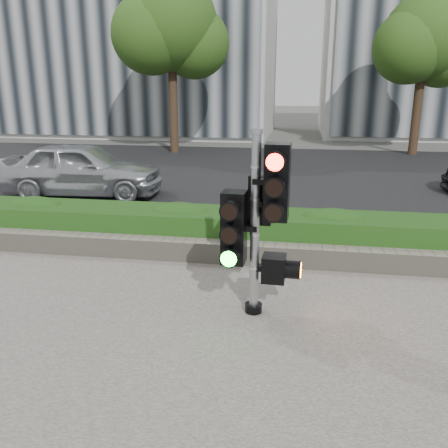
# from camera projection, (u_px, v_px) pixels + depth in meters

# --- Properties ---
(ground) EXTENTS (120.00, 120.00, 0.00)m
(ground) POSITION_uv_depth(u_px,v_px,m) (222.00, 317.00, 6.08)
(ground) COLOR #51514C
(ground) RESTS_ON ground
(road) EXTENTS (60.00, 13.00, 0.02)m
(road) POSITION_uv_depth(u_px,v_px,m) (272.00, 174.00, 15.53)
(road) COLOR black
(road) RESTS_ON ground
(curb) EXTENTS (60.00, 0.25, 0.12)m
(curb) POSITION_uv_depth(u_px,v_px,m) (249.00, 237.00, 9.04)
(curb) COLOR gray
(curb) RESTS_ON ground
(stone_wall) EXTENTS (12.00, 0.32, 0.34)m
(stone_wall) POSITION_uv_depth(u_px,v_px,m) (241.00, 253.00, 7.82)
(stone_wall) COLOR gray
(stone_wall) RESTS_ON sidewalk
(hedge) EXTENTS (12.00, 1.00, 0.68)m
(hedge) POSITION_uv_depth(u_px,v_px,m) (245.00, 231.00, 8.38)
(hedge) COLOR #3D7624
(hedge) RESTS_ON sidewalk
(tree_left) EXTENTS (4.61, 4.03, 7.34)m
(tree_left) POSITION_uv_depth(u_px,v_px,m) (171.00, 27.00, 19.11)
(tree_left) COLOR black
(tree_left) RESTS_ON ground
(tree_right) EXTENTS (4.10, 3.58, 6.53)m
(tree_right) POSITION_uv_depth(u_px,v_px,m) (424.00, 41.00, 18.66)
(tree_right) COLOR black
(tree_right) RESTS_ON ground
(traffic_signal) EXTENTS (0.82, 0.60, 2.35)m
(traffic_signal) POSITION_uv_depth(u_px,v_px,m) (258.00, 215.00, 5.82)
(traffic_signal) COLOR black
(traffic_signal) RESTS_ON sidewalk
(car_silver) EXTENTS (4.28, 2.01, 1.42)m
(car_silver) POSITION_uv_depth(u_px,v_px,m) (82.00, 169.00, 12.39)
(car_silver) COLOR #BABDC2
(car_silver) RESTS_ON road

